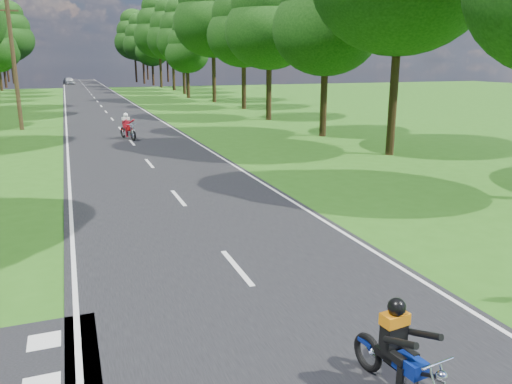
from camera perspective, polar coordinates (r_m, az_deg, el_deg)
name	(u,v)px	position (r m, az deg, el deg)	size (l,w,h in m)	color
ground	(272,310)	(9.22, 1.83, -13.35)	(160.00, 160.00, 0.00)	#275B14
main_road	(97,102)	(57.75, -17.67, 9.82)	(7.00, 140.00, 0.02)	black
road_markings	(97,103)	(55.88, -17.70, 9.69)	(7.40, 140.00, 0.01)	silver
treeline	(99,28)	(67.83, -17.52, 17.47)	(40.00, 115.35, 14.78)	black
telegraph_pole	(14,65)	(35.62, -25.91, 12.93)	(1.20, 0.26, 8.00)	#382616
rider_near_blue	(403,351)	(7.05, 16.50, -17.06)	(0.54, 1.62, 1.35)	navy
rider_far_red	(128,126)	(29.26, -14.46, 7.30)	(0.59, 1.77, 1.48)	#B70E0E
distant_car	(69,81)	(100.69, -20.61, 11.81)	(1.56, 3.88, 1.32)	silver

